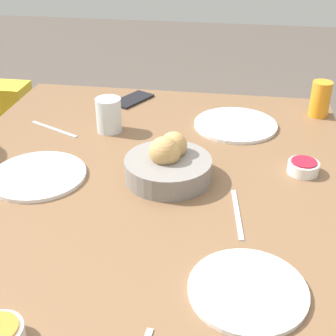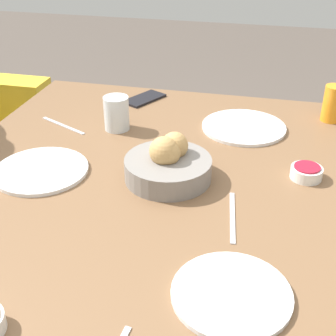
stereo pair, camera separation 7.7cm
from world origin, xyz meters
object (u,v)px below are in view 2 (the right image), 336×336
at_px(plate_far_center, 41,170).
at_px(knife_silver, 232,217).
at_px(plate_near_left, 231,294).
at_px(jam_bowl_berry, 306,172).
at_px(bread_basket, 168,164).
at_px(plate_near_right, 244,127).
at_px(water_tumbler, 117,113).
at_px(cell_phone, 144,99).
at_px(fork_silver, 63,125).
at_px(juice_glass, 333,104).

bearing_deg(plate_far_center, knife_silver, -99.25).
relative_size(plate_near_left, jam_bowl_berry, 2.72).
xyz_separation_m(bread_basket, plate_near_right, (0.33, -0.16, -0.04)).
xyz_separation_m(water_tumbler, cell_phone, (0.25, -0.02, -0.05)).
height_order(bread_basket, cell_phone, bread_basket).
height_order(bread_basket, fork_silver, bread_basket).
distance_m(fork_silver, cell_phone, 0.32).
xyz_separation_m(plate_far_center, knife_silver, (-0.08, -0.50, -0.00)).
bearing_deg(plate_far_center, fork_silver, 12.94).
relative_size(plate_near_right, plate_far_center, 1.06).
distance_m(bread_basket, cell_phone, 0.53).
relative_size(plate_far_center, fork_silver, 1.38).
bearing_deg(fork_silver, bread_basket, -120.20).
distance_m(bread_basket, fork_silver, 0.45).
bearing_deg(water_tumbler, juice_glass, -71.31).
bearing_deg(plate_near_right, bread_basket, 154.77).
distance_m(plate_far_center, knife_silver, 0.51).
relative_size(plate_far_center, cell_phone, 1.44).
relative_size(juice_glass, cell_phone, 0.68).
distance_m(bread_basket, knife_silver, 0.22).
bearing_deg(jam_bowl_berry, cell_phone, 52.64).
height_order(plate_far_center, juice_glass, juice_glass).
bearing_deg(plate_near_right, plate_far_center, 128.51).
distance_m(plate_near_left, plate_far_center, 0.61).
bearing_deg(juice_glass, fork_silver, 106.21).
bearing_deg(knife_silver, water_tumbler, 46.45).
xyz_separation_m(bread_basket, juice_glass, (0.46, -0.42, 0.02)).
height_order(jam_bowl_berry, fork_silver, jam_bowl_berry).
relative_size(plate_near_left, plate_near_right, 0.85).
height_order(water_tumbler, cell_phone, water_tumbler).
relative_size(bread_basket, cell_phone, 1.30).
bearing_deg(plate_near_left, juice_glass, -14.68).
xyz_separation_m(water_tumbler, jam_bowl_berry, (-0.17, -0.55, -0.03)).
xyz_separation_m(plate_near_left, jam_bowl_berry, (0.44, -0.13, 0.01)).
bearing_deg(juice_glass, jam_bowl_berry, 167.93).
bearing_deg(plate_near_right, knife_silver, -177.67).
xyz_separation_m(bread_basket, jam_bowl_berry, (0.08, -0.34, -0.02)).
xyz_separation_m(plate_near_right, water_tumbler, (-0.09, 0.37, 0.05)).
xyz_separation_m(juice_glass, fork_silver, (-0.23, 0.80, -0.06)).
distance_m(juice_glass, water_tumbler, 0.67).
xyz_separation_m(plate_near_right, cell_phone, (0.15, 0.36, -0.00)).
relative_size(bread_basket, juice_glass, 1.92).
height_order(bread_basket, plate_near_left, bread_basket).
height_order(plate_far_center, fork_silver, plate_far_center).
height_order(plate_near_left, knife_silver, plate_near_left).
bearing_deg(water_tumbler, knife_silver, -133.55).
relative_size(water_tumbler, cell_phone, 0.61).
distance_m(plate_near_left, fork_silver, 0.83).
bearing_deg(bread_basket, fork_silver, 59.80).
height_order(plate_near_right, juice_glass, juice_glass).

